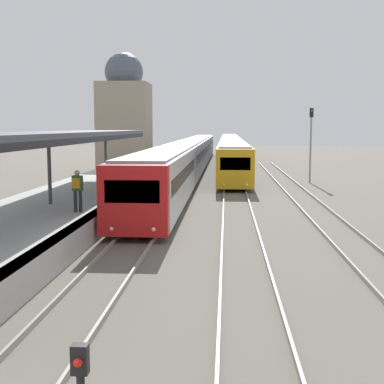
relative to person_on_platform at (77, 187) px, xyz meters
name	(u,v)px	position (x,y,z in m)	size (l,w,h in m)	color
platform_canopy	(49,135)	(-1.76, 2.08, 2.04)	(4.00, 27.31, 3.15)	#4C515B
person_on_platform	(77,187)	(0.00, 0.00, 0.00)	(0.40, 0.40, 1.66)	#2D2D33
train_near	(191,154)	(2.45, 32.19, -0.26)	(2.65, 67.24, 3.04)	red
train_far	(231,148)	(6.48, 47.15, -0.28)	(2.56, 66.04, 3.00)	gold
signal_mast_far	(311,137)	(12.39, 21.14, 1.62)	(0.28, 0.29, 5.76)	gray
distant_domed_building	(125,116)	(-4.00, 31.12, 3.40)	(4.79, 4.79, 11.41)	gray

